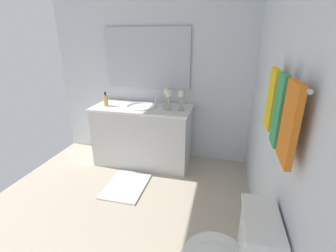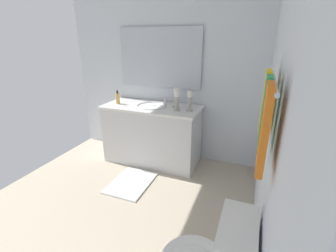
% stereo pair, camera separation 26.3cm
% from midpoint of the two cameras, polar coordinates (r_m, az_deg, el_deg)
% --- Properties ---
extents(floor, '(2.76, 2.73, 0.02)m').
position_cam_midpoint_polar(floor, '(2.60, -16.17, -19.47)').
color(floor, beige).
rests_on(floor, ground).
extents(wall_back, '(2.76, 0.04, 2.45)m').
position_cam_midpoint_polar(wall_back, '(1.75, 21.60, 5.87)').
color(wall_back, silver).
rests_on(wall_back, ground).
extents(wall_left, '(0.04, 2.73, 2.45)m').
position_cam_midpoint_polar(wall_left, '(3.29, -6.41, 13.34)').
color(wall_left, silver).
rests_on(wall_left, ground).
extents(vanity_cabinet, '(0.58, 1.29, 0.79)m').
position_cam_midpoint_polar(vanity_cabinet, '(3.22, -8.42, -2.22)').
color(vanity_cabinet, silver).
rests_on(vanity_cabinet, ground).
extents(sink_basin, '(0.40, 0.40, 0.24)m').
position_cam_midpoint_polar(sink_basin, '(3.10, -8.74, 3.88)').
color(sink_basin, white).
rests_on(sink_basin, vanity_cabinet).
extents(mirror, '(0.02, 1.15, 0.77)m').
position_cam_midpoint_polar(mirror, '(3.24, -7.45, 15.90)').
color(mirror, silver).
extents(candle_holder_tall, '(0.09, 0.09, 0.25)m').
position_cam_midpoint_polar(candle_holder_tall, '(2.86, 0.58, 6.25)').
color(candle_holder_tall, '#B7B2A5').
rests_on(candle_holder_tall, vanity_cabinet).
extents(candle_holder_short, '(0.09, 0.09, 0.25)m').
position_cam_midpoint_polar(candle_holder_short, '(2.86, -2.52, 6.26)').
color(candle_holder_short, '#B7B2A5').
rests_on(candle_holder_short, vanity_cabinet).
extents(candle_holder_mid, '(0.09, 0.09, 0.25)m').
position_cam_midpoint_polar(candle_holder_mid, '(3.00, -2.85, 6.88)').
color(candle_holder_mid, '#B7B2A5').
rests_on(candle_holder_mid, vanity_cabinet).
extents(soap_bottle, '(0.06, 0.06, 0.18)m').
position_cam_midpoint_polar(soap_bottle, '(3.23, -17.11, 5.96)').
color(soap_bottle, '#E5B259').
rests_on(soap_bottle, vanity_cabinet).
extents(towel_bar, '(0.72, 0.02, 0.02)m').
position_cam_midpoint_polar(towel_bar, '(1.33, 22.15, 10.70)').
color(towel_bar, silver).
extents(towel_near_vanity, '(0.18, 0.03, 0.38)m').
position_cam_midpoint_polar(towel_near_vanity, '(1.59, 19.61, 6.09)').
color(towel_near_vanity, yellow).
rests_on(towel_near_vanity, towel_bar).
extents(towel_center, '(0.14, 0.03, 0.40)m').
position_cam_midpoint_polar(towel_center, '(1.36, 20.41, 3.38)').
color(towel_center, '#389E59').
rests_on(towel_center, towel_bar).
extents(towel_near_corner, '(0.20, 0.03, 0.38)m').
position_cam_midpoint_polar(towel_near_corner, '(1.13, 21.63, 0.36)').
color(towel_near_corner, orange).
rests_on(towel_near_corner, towel_bar).
extents(bath_mat, '(0.60, 0.44, 0.02)m').
position_cam_midpoint_polar(bath_mat, '(2.90, -12.69, -13.99)').
color(bath_mat, silver).
rests_on(bath_mat, ground).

